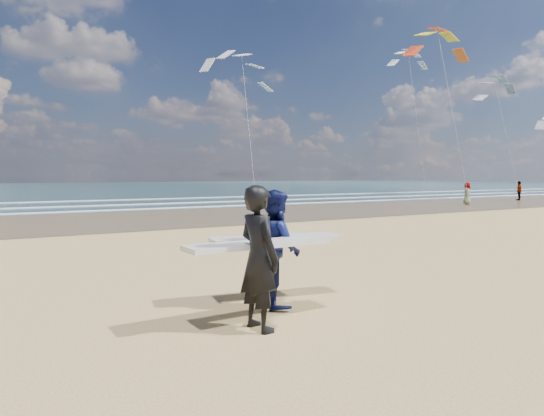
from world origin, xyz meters
TOP-DOWN VIEW (x-y plane):
  - wet_sand_strip at (20.00, 18.00)m, footprint 220.00×12.00m
  - ocean at (20.00, 72.00)m, footprint 220.00×100.00m
  - foam_breakers at (20.00, 28.10)m, footprint 220.00×11.70m
  - surfer_near at (0.43, -0.01)m, footprint 2.21×1.02m
  - surfer_far at (1.25, 0.89)m, footprint 2.26×1.31m
  - beachgoer_0 at (26.04, 16.32)m, footprint 0.87×0.88m
  - beachgoer_1 at (34.27, 17.74)m, footprint 0.98×0.60m
  - kite_0 at (26.19, 18.19)m, footprint 6.19×4.78m
  - kite_1 at (13.08, 24.46)m, footprint 5.67×4.72m
  - kite_2 at (43.46, 25.60)m, footprint 6.28×4.79m
  - kite_5 at (38.00, 32.36)m, footprint 5.52×4.71m

SIDE VIEW (x-z plane):
  - wet_sand_strip at x=20.00m, z-range 0.00..0.01m
  - ocean at x=20.00m, z-range 0.00..0.02m
  - foam_breakers at x=20.00m, z-range 0.02..0.08m
  - beachgoer_0 at x=26.04m, z-range 0.00..1.54m
  - beachgoer_1 at x=34.27m, z-range 0.00..1.55m
  - surfer_far at x=1.25m, z-range 0.01..1.88m
  - surfer_near at x=0.43m, z-range 0.01..1.98m
  - kite_1 at x=13.08m, z-range 0.55..12.37m
  - kite_2 at x=43.46m, z-range 0.85..14.50m
  - kite_0 at x=26.19m, z-range 0.82..14.90m
  - kite_5 at x=38.00m, z-range 0.57..17.63m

